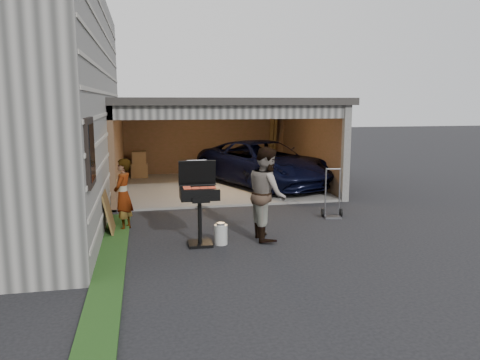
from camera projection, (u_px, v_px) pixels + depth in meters
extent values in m
plane|color=black|center=(233.00, 248.00, 9.06)|extent=(80.00, 80.00, 0.00)
cube|color=#193814|center=(109.00, 273.00, 7.64)|extent=(0.50, 8.00, 0.06)
cube|color=#605E59|center=(218.00, 186.00, 15.48)|extent=(6.50, 6.00, 0.06)
cube|color=#4A3D22|center=(206.00, 139.00, 18.09)|extent=(6.50, 0.15, 2.70)
cube|color=#4A3D22|center=(310.00, 145.00, 15.90)|extent=(0.15, 6.00, 2.70)
cube|color=#4A3D22|center=(118.00, 148.00, 14.62)|extent=(0.15, 6.00, 2.70)
cube|color=#2D2B28|center=(217.00, 101.00, 15.02)|extent=(6.80, 6.30, 0.20)
cube|color=#474744|center=(235.00, 112.00, 12.25)|extent=(6.50, 0.16, 0.36)
cube|color=silver|center=(227.00, 108.00, 13.41)|extent=(6.00, 2.40, 0.06)
cube|color=#474744|center=(346.00, 154.00, 13.04)|extent=(0.20, 0.18, 2.70)
cube|color=brown|center=(139.00, 171.00, 17.05)|extent=(0.60, 0.50, 0.50)
cube|color=brown|center=(139.00, 158.00, 16.97)|extent=(0.50, 0.45, 0.45)
cube|color=brown|center=(272.00, 166.00, 17.94)|extent=(0.55, 0.50, 0.60)
cube|color=brown|center=(273.00, 143.00, 18.42)|extent=(0.24, 0.43, 2.20)
imported|color=black|center=(263.00, 165.00, 15.39)|extent=(4.21, 5.79, 1.46)
imported|color=silver|center=(123.00, 195.00, 10.18)|extent=(0.54, 0.67, 1.58)
imported|color=#3E2518|center=(267.00, 193.00, 9.51)|extent=(0.72, 0.93, 1.91)
cube|color=black|center=(200.00, 244.00, 9.22)|extent=(0.47, 0.47, 0.06)
cylinder|color=black|center=(200.00, 220.00, 9.14)|extent=(0.08, 0.08, 0.94)
cube|color=black|center=(199.00, 193.00, 9.05)|extent=(0.74, 0.52, 0.22)
cube|color=#59595B|center=(199.00, 188.00, 9.03)|extent=(0.67, 0.45, 0.02)
cube|color=black|center=(197.00, 173.00, 9.30)|extent=(0.74, 0.13, 0.52)
cylinder|color=#BBBBB7|center=(221.00, 235.00, 9.25)|extent=(0.33, 0.33, 0.40)
cube|color=brown|center=(109.00, 213.00, 9.94)|extent=(0.23, 0.82, 0.90)
cube|color=gray|center=(333.00, 217.00, 11.36)|extent=(0.44, 0.32, 0.05)
cylinder|color=black|center=(323.00, 213.00, 11.48)|extent=(0.09, 0.21, 0.20)
cylinder|color=black|center=(341.00, 213.00, 11.48)|extent=(0.09, 0.21, 0.20)
cylinder|color=gray|center=(326.00, 192.00, 11.39)|extent=(0.03, 0.03, 1.19)
cylinder|color=gray|center=(339.00, 192.00, 11.39)|extent=(0.03, 0.03, 1.19)
cylinder|color=gray|center=(333.00, 169.00, 11.30)|extent=(0.34, 0.10, 0.03)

